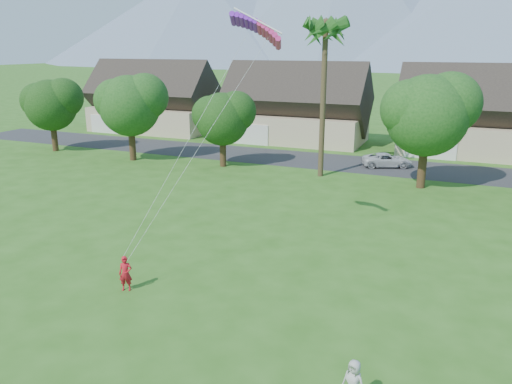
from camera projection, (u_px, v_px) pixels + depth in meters
The scene contains 9 objects.
street at pixel (358, 164), 45.51m from camera, with size 90.00×7.00×0.01m, color #2D2D30.
kite_flyer at pixel (126, 274), 21.74m from camera, with size 0.58×0.38×1.59m, color red.
watcher at pixel (353, 382), 14.78m from camera, with size 0.72×0.47×1.46m, color #B2B2AD.
parked_car at pixel (387, 160), 44.39m from camera, with size 2.02×4.37×1.22m, color silver.
mountain_ridge at pixel (484, 5), 233.40m from camera, with size 540.00×240.00×70.00m.
houses_row at pixel (382, 115), 52.32m from camera, with size 72.75×8.19×8.86m.
tree_row at pixel (331, 118), 39.18m from camera, with size 62.27×6.67×8.45m.
fan_palm at pixel (326, 26), 38.08m from camera, with size 3.00×3.00×13.80m.
parafoil_kite at pixel (258, 27), 23.35m from camera, with size 2.79×1.15×0.50m.
Camera 1 is at (8.66, -10.53, 10.30)m, focal length 35.00 mm.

